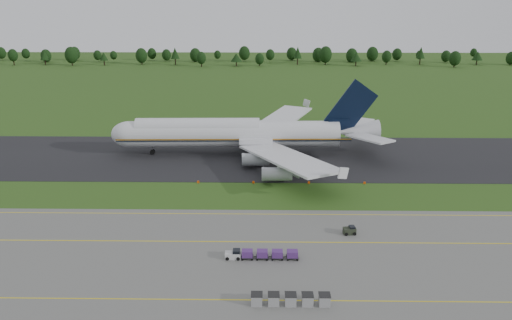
{
  "coord_description": "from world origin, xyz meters",
  "views": [
    {
      "loc": [
        -0.33,
        -102.07,
        41.65
      ],
      "look_at": [
        -1.88,
        2.0,
        7.61
      ],
      "focal_mm": 35.0,
      "sensor_mm": 36.0,
      "label": 1
    }
  ],
  "objects_px": {
    "aircraft": "(239,133)",
    "uld_row": "(291,299)",
    "baggage_train": "(261,254)",
    "edge_markers": "(281,183)",
    "utility_cart": "(349,231)"
  },
  "relations": [
    {
      "from": "aircraft",
      "to": "baggage_train",
      "type": "xyz_separation_m",
      "value": [
        6.3,
        -58.68,
        -5.12
      ]
    },
    {
      "from": "aircraft",
      "to": "baggage_train",
      "type": "distance_m",
      "value": 59.24
    },
    {
      "from": "edge_markers",
      "to": "uld_row",
      "type": "bearing_deg",
      "value": -90.34
    },
    {
      "from": "baggage_train",
      "to": "utility_cart",
      "type": "xyz_separation_m",
      "value": [
        16.34,
        9.36,
        -0.2
      ]
    },
    {
      "from": "baggage_train",
      "to": "uld_row",
      "type": "distance_m",
      "value": 13.71
    },
    {
      "from": "baggage_train",
      "to": "edge_markers",
      "type": "height_order",
      "value": "baggage_train"
    },
    {
      "from": "baggage_train",
      "to": "aircraft",
      "type": "bearing_deg",
      "value": 96.13
    },
    {
      "from": "uld_row",
      "to": "edge_markers",
      "type": "xyz_separation_m",
      "value": [
        0.28,
        48.48,
        -0.61
      ]
    },
    {
      "from": "aircraft",
      "to": "uld_row",
      "type": "xyz_separation_m",
      "value": [
        10.64,
        -71.69,
        -5.09
      ]
    },
    {
      "from": "aircraft",
      "to": "utility_cart",
      "type": "relative_size",
      "value": 31.07
    },
    {
      "from": "uld_row",
      "to": "aircraft",
      "type": "bearing_deg",
      "value": 98.44
    },
    {
      "from": "uld_row",
      "to": "edge_markers",
      "type": "height_order",
      "value": "uld_row"
    },
    {
      "from": "aircraft",
      "to": "edge_markers",
      "type": "relative_size",
      "value": 1.87
    },
    {
      "from": "aircraft",
      "to": "edge_markers",
      "type": "xyz_separation_m",
      "value": [
        10.92,
        -23.21,
        -5.7
      ]
    },
    {
      "from": "uld_row",
      "to": "baggage_train",
      "type": "bearing_deg",
      "value": 108.45
    }
  ]
}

